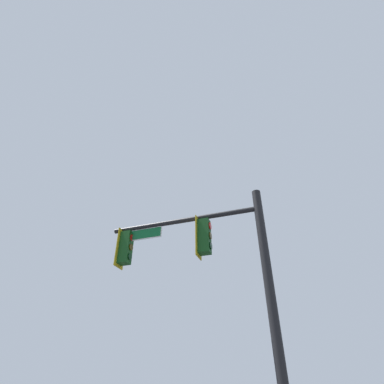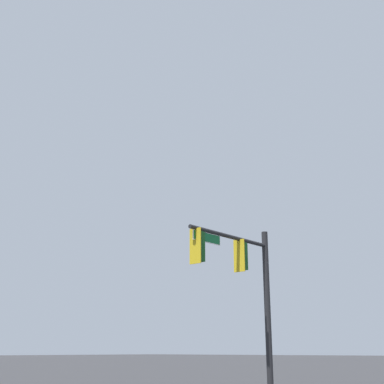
# 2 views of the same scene
# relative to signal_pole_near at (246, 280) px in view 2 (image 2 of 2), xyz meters

# --- Properties ---
(signal_pole_near) EXTENTS (5.06, 0.53, 6.75)m
(signal_pole_near) POSITION_rel_signal_pole_near_xyz_m (0.00, 0.00, 0.00)
(signal_pole_near) COLOR black
(signal_pole_near) RESTS_ON ground_plane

